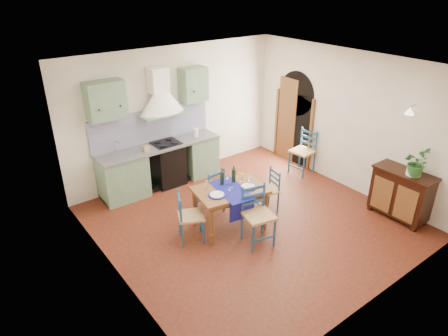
{
  "coord_description": "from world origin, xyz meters",
  "views": [
    {
      "loc": [
        -4.07,
        -4.59,
        4.08
      ],
      "look_at": [
        -0.38,
        0.3,
        1.07
      ],
      "focal_mm": 32.0,
      "sensor_mm": 36.0,
      "label": 1
    }
  ],
  "objects_px": {
    "dining_table": "(230,193)",
    "potted_plant": "(416,162)",
    "chair_near": "(257,215)",
    "sideboard": "(401,193)"
  },
  "relations": [
    {
      "from": "chair_near",
      "to": "sideboard",
      "type": "xyz_separation_m",
      "value": [
        2.57,
        -1.0,
        -0.01
      ]
    },
    {
      "from": "chair_near",
      "to": "potted_plant",
      "type": "bearing_deg",
      "value": -24.35
    },
    {
      "from": "chair_near",
      "to": "potted_plant",
      "type": "distance_m",
      "value": 2.87
    },
    {
      "from": "dining_table",
      "to": "potted_plant",
      "type": "xyz_separation_m",
      "value": [
        2.63,
        -1.76,
        0.5
      ]
    },
    {
      "from": "chair_near",
      "to": "potted_plant",
      "type": "relative_size",
      "value": 2.08
    },
    {
      "from": "dining_table",
      "to": "potted_plant",
      "type": "bearing_deg",
      "value": -33.69
    },
    {
      "from": "dining_table",
      "to": "potted_plant",
      "type": "relative_size",
      "value": 2.74
    },
    {
      "from": "sideboard",
      "to": "potted_plant",
      "type": "bearing_deg",
      "value": -99.91
    },
    {
      "from": "chair_near",
      "to": "potted_plant",
      "type": "height_order",
      "value": "potted_plant"
    },
    {
      "from": "dining_table",
      "to": "potted_plant",
      "type": "height_order",
      "value": "potted_plant"
    }
  ]
}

